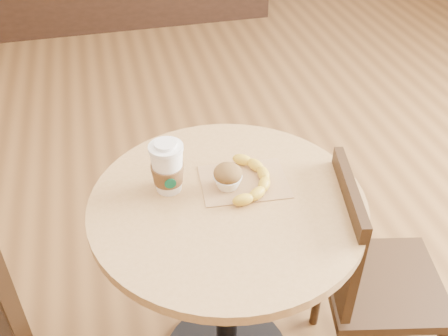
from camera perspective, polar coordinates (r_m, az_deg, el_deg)
The scene contains 6 objects.
cafe_table at distance 1.54m, azimuth 0.36°, elevation -9.13°, with size 0.75×0.75×0.75m.
chair_right at distance 1.69m, azimuth 15.33°, elevation -11.13°, with size 0.42×0.42×0.80m.
kraft_bag at distance 1.46m, azimuth 2.20°, elevation -1.48°, with size 0.24×0.18×0.00m, color #A57D50.
coffee_cup at distance 1.41m, azimuth -6.17°, elevation -0.09°, with size 0.09×0.09×0.15m.
muffin at distance 1.42m, azimuth 0.41°, elevation -0.93°, with size 0.08×0.08×0.07m.
banana at distance 1.45m, azimuth 2.81°, elevation -1.06°, with size 0.14×0.23×0.03m, color gold, non-canonical shape.
Camera 1 is at (-0.26, -1.09, 1.68)m, focal length 42.00 mm.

